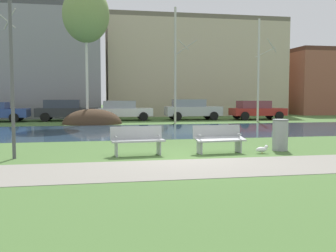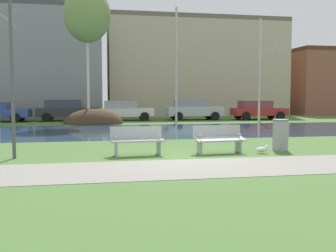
{
  "view_description": "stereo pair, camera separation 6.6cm",
  "coord_description": "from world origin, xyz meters",
  "px_view_note": "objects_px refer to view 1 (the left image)",
  "views": [
    {
      "loc": [
        -2.57,
        -10.96,
        1.79
      ],
      "look_at": [
        -0.27,
        1.15,
        0.84
      ],
      "focal_mm": 41.61,
      "sensor_mm": 36.0,
      "label": 1
    },
    {
      "loc": [
        -2.51,
        -10.97,
        1.79
      ],
      "look_at": [
        -0.27,
        1.15,
        0.84
      ],
      "focal_mm": 41.61,
      "sensor_mm": 36.0,
      "label": 2
    }
  ],
  "objects_px": {
    "parked_wagon_fourth_silver": "(192,109)",
    "parked_suv_fifth_red": "(256,110)",
    "parked_hatch_third_white": "(122,110)",
    "bench_left": "(137,140)",
    "trash_bin": "(280,134)",
    "parked_sedan_second_dark": "(66,110)",
    "streetlamp": "(10,16)",
    "seagull": "(262,149)",
    "bench_right": "(219,138)"
  },
  "relations": [
    {
      "from": "parked_suv_fifth_red",
      "to": "parked_sedan_second_dark",
      "type": "bearing_deg",
      "value": 176.33
    },
    {
      "from": "bench_left",
      "to": "trash_bin",
      "type": "distance_m",
      "value": 4.74
    },
    {
      "from": "parked_sedan_second_dark",
      "to": "streetlamp",
      "type": "bearing_deg",
      "value": -90.9
    },
    {
      "from": "trash_bin",
      "to": "parked_sedan_second_dark",
      "type": "relative_size",
      "value": 0.23
    },
    {
      "from": "parked_wagon_fourth_silver",
      "to": "parked_suv_fifth_red",
      "type": "xyz_separation_m",
      "value": [
        4.99,
        -0.47,
        -0.05
      ]
    },
    {
      "from": "trash_bin",
      "to": "streetlamp",
      "type": "relative_size",
      "value": 0.17
    },
    {
      "from": "seagull",
      "to": "streetlamp",
      "type": "bearing_deg",
      "value": 177.09
    },
    {
      "from": "parked_sedan_second_dark",
      "to": "bench_right",
      "type": "bearing_deg",
      "value": -71.34
    },
    {
      "from": "bench_left",
      "to": "parked_hatch_third_white",
      "type": "relative_size",
      "value": 0.39
    },
    {
      "from": "trash_bin",
      "to": "streetlamp",
      "type": "height_order",
      "value": "streetlamp"
    },
    {
      "from": "bench_right",
      "to": "streetlamp",
      "type": "xyz_separation_m",
      "value": [
        -6.12,
        0.02,
        3.54
      ]
    },
    {
      "from": "parked_wagon_fourth_silver",
      "to": "parked_suv_fifth_red",
      "type": "bearing_deg",
      "value": -5.37
    },
    {
      "from": "bench_right",
      "to": "parked_hatch_third_white",
      "type": "bearing_deg",
      "value": 95.98
    },
    {
      "from": "bench_right",
      "to": "streetlamp",
      "type": "bearing_deg",
      "value": 179.79
    },
    {
      "from": "trash_bin",
      "to": "parked_wagon_fourth_silver",
      "type": "height_order",
      "value": "parked_wagon_fourth_silver"
    },
    {
      "from": "trash_bin",
      "to": "parked_hatch_third_white",
      "type": "relative_size",
      "value": 0.25
    },
    {
      "from": "bench_left",
      "to": "parked_wagon_fourth_silver",
      "type": "bearing_deg",
      "value": 70.43
    },
    {
      "from": "bench_left",
      "to": "parked_sedan_second_dark",
      "type": "distance_m",
      "value": 17.62
    },
    {
      "from": "trash_bin",
      "to": "seagull",
      "type": "distance_m",
      "value": 1.08
    },
    {
      "from": "bench_left",
      "to": "trash_bin",
      "type": "height_order",
      "value": "trash_bin"
    },
    {
      "from": "streetlamp",
      "to": "parked_sedan_second_dark",
      "type": "height_order",
      "value": "streetlamp"
    },
    {
      "from": "seagull",
      "to": "parked_sedan_second_dark",
      "type": "xyz_separation_m",
      "value": [
        -7.15,
        17.67,
        0.67
      ]
    },
    {
      "from": "seagull",
      "to": "bench_left",
      "type": "bearing_deg",
      "value": 174.77
    },
    {
      "from": "trash_bin",
      "to": "parked_sedan_second_dark",
      "type": "distance_m",
      "value": 18.94
    },
    {
      "from": "streetlamp",
      "to": "parked_sedan_second_dark",
      "type": "distance_m",
      "value": 17.59
    },
    {
      "from": "bench_left",
      "to": "trash_bin",
      "type": "bearing_deg",
      "value": 1.89
    },
    {
      "from": "bench_left",
      "to": "parked_suv_fifth_red",
      "type": "distance_m",
      "value": 19.74
    },
    {
      "from": "parked_hatch_third_white",
      "to": "parked_suv_fifth_red",
      "type": "bearing_deg",
      "value": -4.25
    },
    {
      "from": "bench_right",
      "to": "trash_bin",
      "type": "relative_size",
      "value": 1.59
    },
    {
      "from": "bench_left",
      "to": "parked_suv_fifth_red",
      "type": "height_order",
      "value": "parked_suv_fifth_red"
    },
    {
      "from": "streetlamp",
      "to": "parked_sedan_second_dark",
      "type": "bearing_deg",
      "value": 89.1
    },
    {
      "from": "parked_suv_fifth_red",
      "to": "parked_hatch_third_white",
      "type": "bearing_deg",
      "value": 175.75
    },
    {
      "from": "bench_left",
      "to": "parked_wagon_fourth_silver",
      "type": "relative_size",
      "value": 0.39
    },
    {
      "from": "parked_sedan_second_dark",
      "to": "seagull",
      "type": "bearing_deg",
      "value": -67.96
    },
    {
      "from": "streetlamp",
      "to": "parked_suv_fifth_red",
      "type": "bearing_deg",
      "value": 48.42
    },
    {
      "from": "bench_left",
      "to": "streetlamp",
      "type": "height_order",
      "value": "streetlamp"
    },
    {
      "from": "parked_sedan_second_dark",
      "to": "parked_wagon_fourth_silver",
      "type": "bearing_deg",
      "value": -2.75
    },
    {
      "from": "trash_bin",
      "to": "parked_suv_fifth_red",
      "type": "bearing_deg",
      "value": 68.96
    },
    {
      "from": "bench_right",
      "to": "trash_bin",
      "type": "height_order",
      "value": "trash_bin"
    },
    {
      "from": "parked_sedan_second_dark",
      "to": "parked_wagon_fourth_silver",
      "type": "xyz_separation_m",
      "value": [
        9.27,
        -0.45,
        0.01
      ]
    },
    {
      "from": "parked_wagon_fourth_silver",
      "to": "parked_suv_fifth_red",
      "type": "distance_m",
      "value": 5.01
    },
    {
      "from": "seagull",
      "to": "parked_wagon_fourth_silver",
      "type": "relative_size",
      "value": 0.1
    },
    {
      "from": "seagull",
      "to": "parked_sedan_second_dark",
      "type": "distance_m",
      "value": 19.07
    },
    {
      "from": "bench_left",
      "to": "bench_right",
      "type": "distance_m",
      "value": 2.57
    },
    {
      "from": "seagull",
      "to": "parked_sedan_second_dark",
      "type": "height_order",
      "value": "parked_sedan_second_dark"
    },
    {
      "from": "seagull",
      "to": "streetlamp",
      "type": "height_order",
      "value": "streetlamp"
    },
    {
      "from": "bench_left",
      "to": "seagull",
      "type": "distance_m",
      "value": 3.91
    },
    {
      "from": "trash_bin",
      "to": "bench_right",
      "type": "bearing_deg",
      "value": -175.88
    },
    {
      "from": "bench_left",
      "to": "parked_suv_fifth_red",
      "type": "xyz_separation_m",
      "value": [
        10.98,
        16.4,
        0.29
      ]
    },
    {
      "from": "parked_wagon_fourth_silver",
      "to": "bench_right",
      "type": "bearing_deg",
      "value": -101.48
    }
  ]
}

